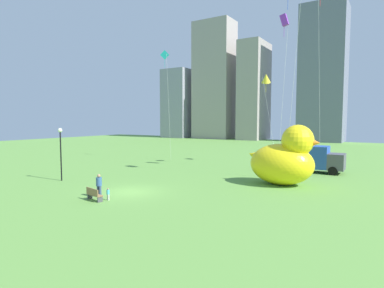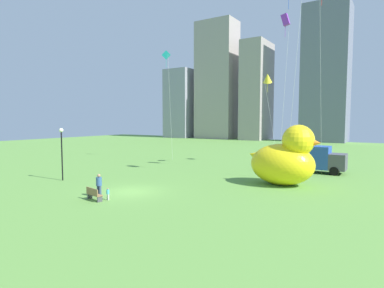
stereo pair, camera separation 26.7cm
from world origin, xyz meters
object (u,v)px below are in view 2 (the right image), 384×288
(person_adult, at_px, (99,184))
(kite_purple, at_px, (285,21))
(kite_teal, at_px, (167,61))
(park_bench, at_px, (94,194))
(kite_red, at_px, (322,1))
(giant_inflatable_duck, at_px, (285,159))
(person_child, at_px, (108,193))
(lamppost, at_px, (62,144))
(kite_yellow, at_px, (268,78))
(box_truck, at_px, (316,159))

(person_adult, bearing_deg, kite_purple, 64.07)
(kite_teal, bearing_deg, person_adult, -66.43)
(park_bench, distance_m, kite_red, 28.90)
(kite_purple, bearing_deg, person_adult, -115.93)
(person_adult, distance_m, giant_inflatable_duck, 15.51)
(person_child, bearing_deg, park_bench, -139.04)
(lamppost, bearing_deg, person_adult, -17.71)
(giant_inflatable_duck, bearing_deg, park_bench, -127.99)
(kite_red, bearing_deg, park_bench, -117.92)
(park_bench, height_order, kite_red, kite_red)
(person_child, height_order, giant_inflatable_duck, giant_inflatable_duck)
(kite_teal, xyz_separation_m, kite_yellow, (13.29, 3.00, -2.98))
(box_truck, bearing_deg, person_adult, -119.21)
(person_child, distance_m, box_truck, 22.58)
(lamppost, relative_size, kite_teal, 0.32)
(box_truck, relative_size, kite_yellow, 0.50)
(park_bench, relative_size, lamppost, 0.32)
(lamppost, bearing_deg, kite_red, 41.58)
(park_bench, xyz_separation_m, box_truck, (10.65, 20.90, 0.97))
(park_bench, distance_m, person_child, 0.97)
(person_adult, relative_size, lamppost, 0.35)
(kite_yellow, bearing_deg, park_bench, -99.97)
(park_bench, relative_size, kite_yellow, 0.14)
(person_adult, xyz_separation_m, lamppost, (-7.84, 2.50, 2.50))
(kite_red, relative_size, kite_purple, 1.20)
(lamppost, bearing_deg, giant_inflatable_duck, 26.56)
(giant_inflatable_duck, bearing_deg, person_child, -127.27)
(lamppost, height_order, kite_purple, kite_purple)
(kite_teal, bearing_deg, giant_inflatable_duck, -23.44)
(person_child, bearing_deg, giant_inflatable_duck, 52.73)
(kite_red, bearing_deg, giant_inflatable_duck, -97.81)
(person_adult, relative_size, person_child, 1.96)
(lamppost, height_order, box_truck, lamppost)
(kite_purple, bearing_deg, person_child, -112.13)
(park_bench, relative_size, kite_red, 0.08)
(park_bench, bearing_deg, box_truck, 63.00)
(person_adult, height_order, giant_inflatable_duck, giant_inflatable_duck)
(person_child, relative_size, kite_teal, 0.06)
(person_adult, distance_m, box_truck, 22.88)
(park_bench, bearing_deg, lamppost, 157.60)
(box_truck, bearing_deg, park_bench, -117.00)
(giant_inflatable_duck, relative_size, lamppost, 1.30)
(park_bench, relative_size, kite_teal, 0.10)
(person_child, bearing_deg, box_truck, 63.93)
(kite_teal, bearing_deg, kite_purple, -8.42)
(giant_inflatable_duck, distance_m, kite_teal, 23.57)
(giant_inflatable_duck, xyz_separation_m, box_truck, (0.89, 8.41, -0.80))
(lamppost, distance_m, kite_purple, 25.07)
(giant_inflatable_duck, xyz_separation_m, kite_purple, (-1.90, 5.67, 13.40))
(kite_teal, relative_size, kite_purple, 0.92)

